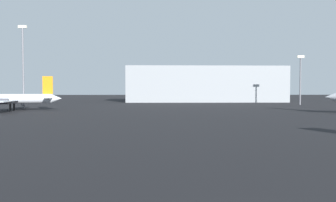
# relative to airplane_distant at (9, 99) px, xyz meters

# --- Properties ---
(airplane_distant) EXTENTS (26.11, 24.93, 8.75)m
(airplane_distant) POSITION_rel_airplane_distant_xyz_m (0.00, 0.00, 0.00)
(airplane_distant) COLOR silver
(airplane_distant) RESTS_ON ground_plane
(light_mast_left) EXTENTS (2.40, 0.50, 23.83)m
(light_mast_left) POSITION_rel_airplane_distant_xyz_m (-1.63, 12.50, 10.19)
(light_mast_left) COLOR slate
(light_mast_left) RESTS_ON ground_plane
(light_mast_right) EXTENTS (2.40, 0.50, 17.06)m
(light_mast_right) POSITION_rel_airplane_distant_xyz_m (86.52, 27.36, 6.73)
(light_mast_right) COLOR slate
(light_mast_right) RESTS_ON ground_plane
(terminal_building) EXTENTS (67.17, 25.34, 15.08)m
(terminal_building) POSITION_rel_airplane_distant_xyz_m (57.84, 60.05, 4.51)
(terminal_building) COLOR #999EA3
(terminal_building) RESTS_ON ground_plane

